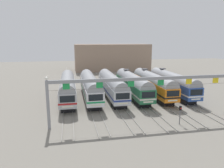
{
  "coord_description": "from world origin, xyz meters",
  "views": [
    {
      "loc": [
        -10.31,
        -41.07,
        11.53
      ],
      "look_at": [
        -1.37,
        3.85,
        2.03
      ],
      "focal_mm": 34.34,
      "sensor_mm": 36.0,
      "label": 1
    }
  ],
  "objects_px": {
    "commuter_train_white": "(90,86)",
    "commuter_train_blue": "(172,82)",
    "commuter_train_silver": "(112,85)",
    "commuter_train_green": "(133,84)",
    "commuter_train_orange": "(153,83)",
    "yard_signal_mast": "(180,111)",
    "commuter_train_stainless": "(68,87)",
    "catenary_gantry": "(146,85)"
  },
  "relations": [
    {
      "from": "catenary_gantry",
      "to": "yard_signal_mast",
      "type": "distance_m",
      "value": 5.89
    },
    {
      "from": "commuter_train_blue",
      "to": "commuter_train_stainless",
      "type": "bearing_deg",
      "value": -179.99
    },
    {
      "from": "commuter_train_white",
      "to": "commuter_train_green",
      "type": "height_order",
      "value": "commuter_train_green"
    },
    {
      "from": "commuter_train_stainless",
      "to": "commuter_train_silver",
      "type": "relative_size",
      "value": 1.0
    },
    {
      "from": "commuter_train_silver",
      "to": "commuter_train_orange",
      "type": "xyz_separation_m",
      "value": [
        8.68,
        0.0,
        0.0
      ]
    },
    {
      "from": "commuter_train_silver",
      "to": "commuter_train_orange",
      "type": "height_order",
      "value": "commuter_train_orange"
    },
    {
      "from": "yard_signal_mast",
      "to": "commuter_train_blue",
      "type": "bearing_deg",
      "value": 67.17
    },
    {
      "from": "commuter_train_silver",
      "to": "commuter_train_green",
      "type": "height_order",
      "value": "commuter_train_green"
    },
    {
      "from": "commuter_train_green",
      "to": "yard_signal_mast",
      "type": "xyz_separation_m",
      "value": [
        2.17,
        -15.46,
        -0.79
      ]
    },
    {
      "from": "commuter_train_stainless",
      "to": "commuter_train_orange",
      "type": "bearing_deg",
      "value": 0.01
    },
    {
      "from": "commuter_train_green",
      "to": "yard_signal_mast",
      "type": "bearing_deg",
      "value": -82.01
    },
    {
      "from": "catenary_gantry",
      "to": "commuter_train_stainless",
      "type": "bearing_deg",
      "value": 128.79
    },
    {
      "from": "commuter_train_silver",
      "to": "yard_signal_mast",
      "type": "bearing_deg",
      "value": -67.16
    },
    {
      "from": "commuter_train_stainless",
      "to": "yard_signal_mast",
      "type": "relative_size",
      "value": 6.66
    },
    {
      "from": "commuter_train_green",
      "to": "commuter_train_stainless",
      "type": "bearing_deg",
      "value": -179.98
    },
    {
      "from": "commuter_train_white",
      "to": "catenary_gantry",
      "type": "relative_size",
      "value": 0.67
    },
    {
      "from": "yard_signal_mast",
      "to": "commuter_train_orange",
      "type": "bearing_deg",
      "value": 82.01
    },
    {
      "from": "commuter_train_stainless",
      "to": "commuter_train_green",
      "type": "xyz_separation_m",
      "value": [
        13.01,
        0.0,
        0.0
      ]
    },
    {
      "from": "commuter_train_silver",
      "to": "yard_signal_mast",
      "type": "height_order",
      "value": "commuter_train_silver"
    },
    {
      "from": "commuter_train_white",
      "to": "commuter_train_blue",
      "type": "distance_m",
      "value": 17.35
    },
    {
      "from": "commuter_train_orange",
      "to": "yard_signal_mast",
      "type": "height_order",
      "value": "commuter_train_orange"
    },
    {
      "from": "commuter_train_green",
      "to": "yard_signal_mast",
      "type": "relative_size",
      "value": 6.66
    },
    {
      "from": "commuter_train_white",
      "to": "commuter_train_orange",
      "type": "relative_size",
      "value": 1.0
    },
    {
      "from": "commuter_train_white",
      "to": "commuter_train_silver",
      "type": "bearing_deg",
      "value": 0.0
    },
    {
      "from": "commuter_train_green",
      "to": "commuter_train_white",
      "type": "bearing_deg",
      "value": -179.97
    },
    {
      "from": "catenary_gantry",
      "to": "yard_signal_mast",
      "type": "bearing_deg",
      "value": -24.29
    },
    {
      "from": "commuter_train_stainless",
      "to": "commuter_train_green",
      "type": "bearing_deg",
      "value": 0.02
    },
    {
      "from": "commuter_train_silver",
      "to": "commuter_train_green",
      "type": "distance_m",
      "value": 4.34
    },
    {
      "from": "commuter_train_silver",
      "to": "commuter_train_blue",
      "type": "bearing_deg",
      "value": 0.02
    },
    {
      "from": "commuter_train_white",
      "to": "yard_signal_mast",
      "type": "bearing_deg",
      "value": -54.94
    },
    {
      "from": "commuter_train_white",
      "to": "commuter_train_green",
      "type": "xyz_separation_m",
      "value": [
        8.68,
        0.0,
        0.0
      ]
    },
    {
      "from": "commuter_train_silver",
      "to": "yard_signal_mast",
      "type": "xyz_separation_m",
      "value": [
        6.51,
        -15.45,
        -0.78
      ]
    },
    {
      "from": "commuter_train_silver",
      "to": "commuter_train_orange",
      "type": "bearing_deg",
      "value": 0.03
    },
    {
      "from": "commuter_train_orange",
      "to": "commuter_train_blue",
      "type": "height_order",
      "value": "same"
    },
    {
      "from": "commuter_train_green",
      "to": "yard_signal_mast",
      "type": "distance_m",
      "value": 15.63
    },
    {
      "from": "commuter_train_stainless",
      "to": "commuter_train_silver",
      "type": "bearing_deg",
      "value": 0.0
    },
    {
      "from": "commuter_train_white",
      "to": "yard_signal_mast",
      "type": "height_order",
      "value": "commuter_train_white"
    },
    {
      "from": "commuter_train_green",
      "to": "catenary_gantry",
      "type": "xyz_separation_m",
      "value": [
        -2.17,
        -13.5,
        2.69
      ]
    },
    {
      "from": "commuter_train_stainless",
      "to": "commuter_train_silver",
      "type": "xyz_separation_m",
      "value": [
        8.68,
        0.0,
        0.0
      ]
    },
    {
      "from": "commuter_train_stainless",
      "to": "commuter_train_white",
      "type": "bearing_deg",
      "value": 0.0
    },
    {
      "from": "commuter_train_blue",
      "to": "yard_signal_mast",
      "type": "relative_size",
      "value": 6.66
    },
    {
      "from": "commuter_train_orange",
      "to": "yard_signal_mast",
      "type": "bearing_deg",
      "value": -97.99
    }
  ]
}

